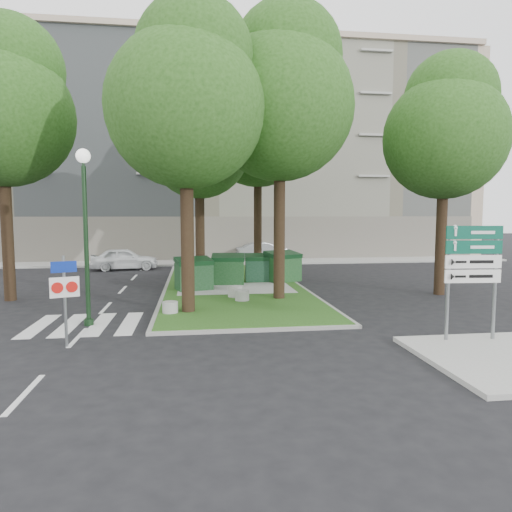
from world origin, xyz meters
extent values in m
plane|color=black|center=(0.00, 0.00, 0.00)|extent=(120.00, 120.00, 0.00)
cube|color=#224513|center=(0.50, 8.00, 0.06)|extent=(6.00, 16.00, 0.12)
cube|color=gray|center=(0.50, 8.00, 0.05)|extent=(6.30, 16.30, 0.10)
cube|color=#999993|center=(0.00, 18.50, 0.06)|extent=(42.00, 3.00, 0.12)
cube|color=silver|center=(-3.75, 1.50, 0.01)|extent=(5.00, 3.00, 0.01)
cube|color=beige|center=(0.00, 26.00, 8.00)|extent=(41.00, 12.00, 16.00)
cylinder|color=black|center=(-1.50, 2.50, 3.08)|extent=(0.44, 0.44, 6.16)
sphere|color=#1F4712|center=(-1.50, 2.50, 6.82)|extent=(5.20, 5.20, 5.20)
sphere|color=#1F4712|center=(-1.20, 2.70, 8.58)|extent=(3.90, 3.90, 3.90)
cylinder|color=black|center=(2.00, 4.50, 3.36)|extent=(0.44, 0.44, 6.72)
sphere|color=#1F4712|center=(2.00, 4.50, 7.44)|extent=(5.60, 5.60, 5.60)
sphere|color=#1F4712|center=(2.30, 4.70, 9.36)|extent=(4.20, 4.20, 4.20)
cylinder|color=black|center=(-1.00, 9.00, 2.94)|extent=(0.44, 0.44, 5.88)
sphere|color=#1F4712|center=(-1.00, 9.00, 6.51)|extent=(4.80, 4.80, 4.80)
sphere|color=#1F4712|center=(-0.70, 9.20, 8.19)|extent=(3.60, 3.60, 3.60)
cylinder|color=black|center=(2.20, 12.00, 3.50)|extent=(0.44, 0.44, 7.00)
sphere|color=#1F4712|center=(2.20, 12.00, 7.75)|extent=(5.80, 5.80, 5.80)
sphere|color=#1F4712|center=(2.50, 12.20, 9.75)|extent=(4.35, 4.35, 4.35)
cylinder|color=black|center=(-8.50, 6.00, 3.22)|extent=(0.44, 0.44, 6.44)
sphere|color=#1F4712|center=(-8.50, 6.00, 7.13)|extent=(5.40, 5.40, 5.40)
sphere|color=#1F4712|center=(-8.20, 6.20, 8.97)|extent=(4.05, 4.05, 4.05)
cylinder|color=black|center=(9.00, 5.00, 2.94)|extent=(0.44, 0.44, 5.88)
sphere|color=#1F4712|center=(9.00, 5.00, 6.51)|extent=(5.00, 5.00, 5.00)
sphere|color=#1F4712|center=(9.30, 5.20, 8.19)|extent=(3.75, 3.75, 3.75)
cube|color=black|center=(-1.31, 6.92, 0.70)|extent=(1.70, 1.38, 1.16)
cube|color=black|center=(-1.31, 6.92, 1.38)|extent=(1.77, 1.46, 0.33)
cube|color=#103814|center=(0.29, 8.35, 0.70)|extent=(1.57, 1.15, 1.16)
cube|color=black|center=(0.29, 8.35, 1.38)|extent=(1.63, 1.23, 0.33)
cube|color=#0F331D|center=(1.89, 9.07, 0.67)|extent=(1.45, 1.03, 1.09)
cube|color=black|center=(1.89, 9.07, 1.30)|extent=(1.50, 1.10, 0.32)
cube|color=#134017|center=(3.00, 8.85, 0.73)|extent=(1.84, 1.60, 1.21)
cube|color=black|center=(3.00, 8.85, 1.43)|extent=(1.92, 1.69, 0.35)
cylinder|color=#9D9E99|center=(-2.10, 2.34, 0.30)|extent=(0.52, 0.52, 0.37)
cylinder|color=gray|center=(0.51, 4.17, 0.32)|extent=(0.55, 0.55, 0.39)
cylinder|color=#A2A29D|center=(0.31, 5.00, 0.33)|extent=(0.58, 0.58, 0.42)
cylinder|color=#C1CC18|center=(3.20, 12.69, 0.46)|extent=(0.39, 0.39, 0.67)
cylinder|color=black|center=(-4.51, 1.40, 2.42)|extent=(0.14, 0.14, 4.84)
cylinder|color=black|center=(-4.51, 1.40, 0.10)|extent=(0.29, 0.29, 0.19)
sphere|color=white|center=(-4.51, 1.40, 5.13)|extent=(0.43, 0.43, 0.43)
cylinder|color=slate|center=(-4.56, -0.89, 1.18)|extent=(0.10, 0.10, 2.36)
cube|color=navy|center=(-4.56, -0.89, 2.08)|extent=(0.59, 0.23, 0.28)
cube|color=white|center=(-4.56, -0.89, 1.56)|extent=(0.68, 0.27, 0.52)
cylinder|color=red|center=(-4.73, -0.89, 1.56)|extent=(0.28, 0.12, 0.28)
cylinder|color=red|center=(-4.39, -0.89, 1.56)|extent=(0.28, 0.12, 0.28)
cylinder|color=slate|center=(5.26, -1.95, 1.61)|extent=(0.10, 0.10, 2.99)
cylinder|color=slate|center=(6.52, -2.05, 1.61)|extent=(0.10, 0.10, 2.99)
cube|color=#094B37|center=(5.89, -2.00, 2.94)|extent=(1.49, 0.16, 0.34)
cube|color=#094B37|center=(5.89, -2.00, 2.56)|extent=(1.49, 0.16, 0.34)
cube|color=white|center=(5.89, -2.00, 2.18)|extent=(1.49, 0.16, 0.34)
cube|color=white|center=(5.89, -2.00, 1.80)|extent=(1.49, 0.16, 0.34)
imported|color=white|center=(-5.51, 15.50, 0.67)|extent=(4.11, 2.06, 1.35)
imported|color=gray|center=(3.76, 19.50, 0.69)|extent=(4.25, 1.70, 1.37)
camera|label=1|loc=(-1.26, -12.90, 3.42)|focal=32.00mm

